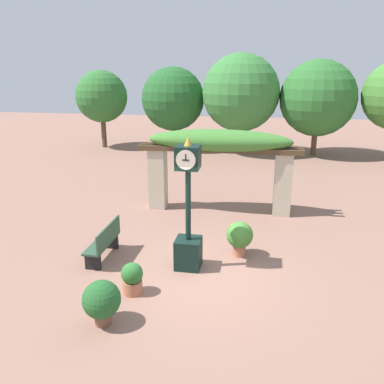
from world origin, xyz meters
TOP-DOWN VIEW (x-y plane):
  - ground_plane at (0.00, 0.00)m, footprint 60.00×60.00m
  - pedestal_clock at (-0.26, 0.25)m, footprint 0.59×0.59m
  - pergola at (0.00, 4.29)m, footprint 5.18×1.13m
  - potted_plant_near_left at (-1.41, -2.21)m, footprint 0.71×0.71m
  - potted_plant_near_right at (0.89, 1.08)m, footprint 0.66×0.66m
  - potted_plant_far_left at (-1.20, -1.08)m, footprint 0.46×0.46m
  - park_bench at (-2.37, 0.33)m, footprint 0.42×1.47m
  - tree_line at (0.85, 13.86)m, footprint 18.70×4.35m

SIDE VIEW (x-z plane):
  - ground_plane at x=0.00m, z-range 0.00..0.00m
  - potted_plant_far_left at x=-1.20m, z-range 0.01..0.69m
  - park_bench at x=-2.37m, z-range -0.01..0.88m
  - potted_plant_near_left at x=-1.41m, z-range 0.05..0.92m
  - potted_plant_near_right at x=0.89m, z-range 0.07..0.96m
  - pedestal_clock at x=-0.26m, z-range -0.30..2.81m
  - pergola at x=0.00m, z-range 0.67..3.35m
  - tree_line at x=0.85m, z-range 0.41..5.65m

